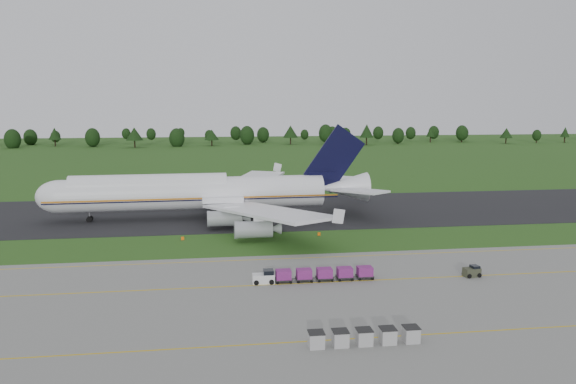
{
  "coord_description": "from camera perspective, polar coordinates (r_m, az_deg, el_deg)",
  "views": [
    {
      "loc": [
        -12.22,
        -92.13,
        23.65
      ],
      "look_at": [
        0.65,
        2.0,
        8.41
      ],
      "focal_mm": 35.0,
      "sensor_mm": 36.0,
      "label": 1
    }
  ],
  "objects": [
    {
      "name": "ground",
      "position": [
        95.9,
        -0.23,
        -5.17
      ],
      "size": [
        600.0,
        600.0,
        0.0
      ],
      "primitive_type": "plane",
      "color": "#244D17",
      "rests_on": "ground"
    },
    {
      "name": "apron_markings",
      "position": [
        70.36,
        2.72,
        -10.49
      ],
      "size": [
        300.0,
        30.2,
        0.01
      ],
      "color": "#C8A20B",
      "rests_on": "apron"
    },
    {
      "name": "taxiway",
      "position": [
        123.04,
        -1.94,
        -1.96
      ],
      "size": [
        300.0,
        40.0,
        0.08
      ],
      "primitive_type": "cube",
      "color": "black",
      "rests_on": "ground"
    },
    {
      "name": "baggage_train",
      "position": [
        75.6,
        2.43,
        -8.37
      ],
      "size": [
        16.3,
        1.73,
        1.66
      ],
      "color": "silver",
      "rests_on": "apron"
    },
    {
      "name": "utility_cart",
      "position": [
        81.44,
        18.16,
        -7.76
      ],
      "size": [
        2.34,
        1.57,
        1.21
      ],
      "color": "#343726",
      "rests_on": "apron"
    },
    {
      "name": "tree_line",
      "position": [
        312.44,
        -4.77,
        5.82
      ],
      "size": [
        526.21,
        22.51,
        11.6
      ],
      "color": "black",
      "rests_on": "ground"
    },
    {
      "name": "edge_markers",
      "position": [
        99.31,
        -3.68,
        -4.52
      ],
      "size": [
        24.57,
        0.3,
        0.6
      ],
      "color": "#FF6208",
      "rests_on": "ground"
    },
    {
      "name": "aircraft",
      "position": [
        116.03,
        -8.8,
        -0.01
      ],
      "size": [
        67.84,
        66.44,
        19.14
      ],
      "color": "white",
      "rests_on": "ground"
    },
    {
      "name": "uld_row",
      "position": [
        57.46,
        7.74,
        -14.36
      ],
      "size": [
        11.17,
        1.57,
        1.56
      ],
      "color": "#A3A3A3",
      "rests_on": "apron"
    },
    {
      "name": "apron",
      "position": [
        63.93,
        3.89,
        -12.6
      ],
      "size": [
        300.0,
        52.0,
        0.06
      ],
      "primitive_type": "cube",
      "color": "slate",
      "rests_on": "ground"
    }
  ]
}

